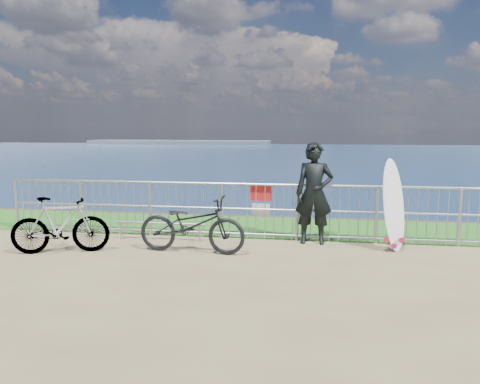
% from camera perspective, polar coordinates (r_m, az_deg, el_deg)
% --- Properties ---
extents(grass_strip, '(120.00, 120.00, 0.00)m').
position_cam_1_polar(grass_strip, '(10.47, 1.64, -4.23)').
color(grass_strip, '#23691C').
rests_on(grass_strip, ground).
extents(seascape, '(260.00, 260.00, 5.00)m').
position_cam_1_polar(seascape, '(161.47, -7.37, 5.83)').
color(seascape, brown).
rests_on(seascape, ground).
extents(railing, '(10.06, 0.10, 1.13)m').
position_cam_1_polar(railing, '(9.29, 0.93, -2.23)').
color(railing, '#9A9DA3').
rests_on(railing, ground).
extents(surfer, '(0.71, 0.47, 1.94)m').
position_cam_1_polar(surfer, '(8.99, 9.03, -0.17)').
color(surfer, black).
rests_on(surfer, ground).
extents(surfboard, '(0.57, 0.55, 1.68)m').
position_cam_1_polar(surfboard, '(8.85, 18.21, -1.90)').
color(surfboard, white).
rests_on(surfboard, ground).
extents(bicycle_near, '(1.97, 0.79, 1.01)m').
position_cam_1_polar(bicycle_near, '(8.34, -5.89, -3.97)').
color(bicycle_near, black).
rests_on(bicycle_near, ground).
extents(bicycle_far, '(1.75, 0.98, 1.01)m').
position_cam_1_polar(bicycle_far, '(8.86, -21.06, -3.78)').
color(bicycle_far, black).
rests_on(bicycle_far, ground).
extents(bike_rack, '(1.81, 0.05, 0.38)m').
position_cam_1_polar(bike_rack, '(9.31, -9.76, -4.01)').
color(bike_rack, '#9A9DA3').
rests_on(bike_rack, ground).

